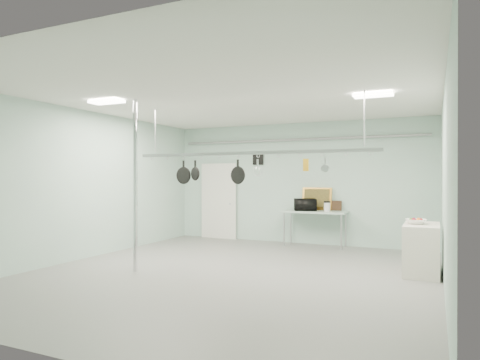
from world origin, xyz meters
The scene contains 25 objects.
floor centered at (0.00, 0.00, 0.00)m, with size 8.00×8.00×0.00m, color gray.
ceiling centered at (0.00, 0.00, 3.19)m, with size 7.00×8.00×0.02m, color silver.
back_wall centered at (0.00, 3.99, 1.60)m, with size 7.00×0.02×3.20m, color #A0C0B4.
right_wall centered at (3.49, 0.00, 1.60)m, with size 0.02×8.00×3.20m, color #A0C0B4.
door centered at (-2.30, 3.94, 1.05)m, with size 1.10×0.10×2.20m, color silver.
wall_vent centered at (-1.10, 3.97, 2.25)m, with size 0.30×0.04×0.30m, color black.
conduit_pipe centered at (0.00, 3.90, 2.75)m, with size 0.07×0.07×6.60m, color gray.
chrome_pole centered at (-1.70, -0.60, 1.60)m, with size 0.08×0.08×3.20m, color silver.
prep_table centered at (0.60, 3.60, 0.83)m, with size 1.60×0.70×0.91m.
side_cabinet centered at (3.15, 1.40, 0.45)m, with size 0.60×1.20×0.90m, color silver.
pot_rack centered at (0.20, 0.30, 2.23)m, with size 4.80×0.06×1.00m.
light_panel_left centered at (-2.20, -0.80, 3.16)m, with size 0.65×0.30×0.05m, color white.
light_panel_right centered at (2.40, 0.60, 3.16)m, with size 0.65×0.30×0.05m, color white.
microwave centered at (0.37, 3.53, 1.06)m, with size 0.55×0.37×0.30m, color black.
coffee_canister centered at (0.95, 3.42, 1.02)m, with size 0.15×0.15×0.22m, color silver.
painting_large centered at (0.58, 3.90, 1.20)m, with size 0.78×0.05×0.58m, color gold.
painting_small centered at (1.06, 3.90, 1.03)m, with size 0.30×0.04×0.25m, color #342012.
fruit_bowl centered at (3.05, 1.38, 0.95)m, with size 0.37×0.37×0.09m, color white.
skillet_left centered at (-1.21, 0.30, 1.85)m, with size 0.34×0.06×0.47m, color black, non-canonical shape.
skillet_mid centered at (-0.94, 0.30, 1.89)m, with size 0.27×0.06×0.38m, color black, non-canonical shape.
skillet_right centered at (-0.01, 0.30, 1.85)m, with size 0.33×0.06×0.47m, color black, non-canonical shape.
whisk centered at (0.39, 0.30, 1.91)m, with size 0.18×0.18×0.35m, color silver, non-canonical shape.
grater centered at (1.30, 0.30, 1.97)m, with size 0.10×0.02×0.24m, color orange, non-canonical shape.
saucepan centered at (1.64, 0.30, 1.97)m, with size 0.13×0.08×0.23m, color #B5B5BA, non-canonical shape.
fruit_cluster centered at (3.05, 1.38, 0.99)m, with size 0.24×0.24×0.09m, color #A30F15, non-canonical shape.
Camera 1 is at (3.37, -7.00, 1.74)m, focal length 32.00 mm.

